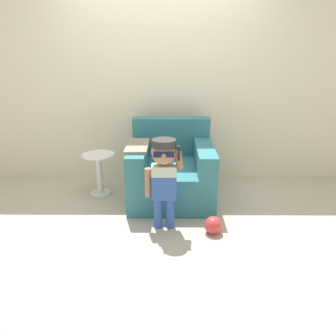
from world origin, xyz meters
The scene contains 6 objects.
ground_plane centered at (0.00, 0.00, 0.00)m, with size 10.00×10.00×0.00m, color #BCB29E.
wall_back centered at (0.00, 0.64, 1.30)m, with size 10.00×0.05×2.60m.
armchair centered at (0.13, -0.04, 0.32)m, with size 0.96×1.00×0.88m.
person_child centered at (0.06, -0.75, 0.60)m, with size 0.37×0.27×0.90m.
side_table centered at (-0.72, 0.04, 0.31)m, with size 0.38×0.38×0.51m.
toy_ball centered at (0.53, -0.86, 0.08)m, with size 0.17×0.17×0.17m.
Camera 1 is at (0.11, -3.60, 1.66)m, focal length 35.00 mm.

